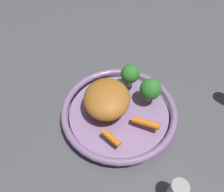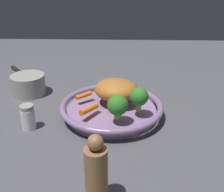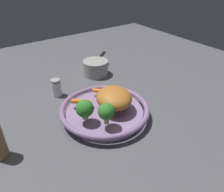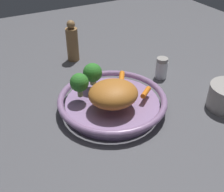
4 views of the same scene
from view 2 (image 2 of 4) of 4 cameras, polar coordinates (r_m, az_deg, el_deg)
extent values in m
plane|color=#4C4C51|center=(0.85, -0.10, -4.04)|extent=(1.88, 1.88, 0.00)
cylinder|color=#8E709E|center=(0.84, -0.10, -3.30)|extent=(0.27, 0.27, 0.02)
torus|color=gray|center=(0.83, -0.10, -2.01)|extent=(0.31, 0.31, 0.02)
ellipsoid|color=#B06827|center=(0.84, 0.88, 1.35)|extent=(0.16, 0.15, 0.06)
cylinder|color=orange|center=(0.78, -4.76, -2.70)|extent=(0.05, 0.07, 0.02)
cylinder|color=orange|center=(0.86, -5.84, 0.14)|extent=(0.05, 0.04, 0.02)
cylinder|color=#94AC66|center=(0.78, 5.47, -2.31)|extent=(0.01, 0.01, 0.02)
sphere|color=#2F7929|center=(0.77, 5.57, -0.13)|extent=(0.05, 0.05, 0.05)
cylinder|color=#94AD66|center=(0.75, 1.16, -3.98)|extent=(0.02, 0.02, 0.01)
sphere|color=#2E7A28|center=(0.73, 1.18, -1.87)|extent=(0.06, 0.06, 0.06)
cylinder|color=white|center=(0.80, -16.79, -4.52)|extent=(0.04, 0.04, 0.06)
cylinder|color=#9E9993|center=(0.79, -17.12, -2.27)|extent=(0.04, 0.04, 0.01)
cylinder|color=olive|center=(0.54, -3.23, -16.18)|extent=(0.04, 0.04, 0.12)
sphere|color=olive|center=(0.49, -3.45, -9.49)|extent=(0.03, 0.03, 0.03)
cylinder|color=#9E9993|center=(1.02, -16.75, 2.24)|extent=(0.12, 0.12, 0.07)
cylinder|color=black|center=(1.10, -18.93, 5.01)|extent=(0.07, 0.07, 0.02)
camera|label=1|loc=(0.91, -26.73, 30.50)|focal=37.11mm
camera|label=3|loc=(0.63, 57.43, 19.84)|focal=35.24mm
camera|label=4|loc=(1.34, 15.82, 27.75)|focal=45.18mm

